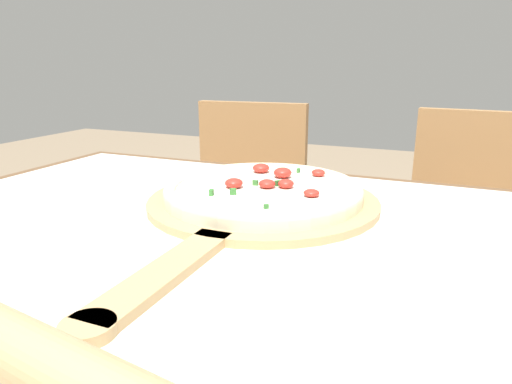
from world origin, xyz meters
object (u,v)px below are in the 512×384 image
Objects in this scene: rolling_pin at (74,383)px; chair_left at (244,216)px; pizza_peel at (257,206)px; chair_right at (471,247)px; pizza at (263,190)px.

rolling_pin is 1.25m from chair_left.
pizza_peel is 0.83m from chair_left.
rolling_pin is (0.06, -0.45, 0.02)m from pizza_peel.
chair_left is (-0.34, 0.70, -0.28)m from pizza_peel.
chair_right is at bearing 75.12° from rolling_pin.
rolling_pin is at bearing -74.82° from chair_left.
chair_left and chair_right have the same top height.
pizza is at bearing -67.08° from chair_left.
pizza_peel is at bearing -111.99° from chair_right.
pizza_peel is 0.03m from pizza.
rolling_pin reaches higher than pizza.
pizza is 0.37× the size of chair_right.
pizza_peel is 0.70× the size of chair_right.
chair_left reaches higher than pizza_peel.
chair_right is at bearing 62.42° from pizza_peel.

